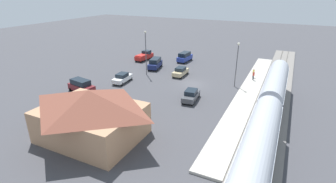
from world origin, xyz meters
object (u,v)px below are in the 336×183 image
Objects in this scene: pedestrian_waiting_far at (253,75)px; light_pole_near_platform at (237,60)px; light_pole_lot_center at (146,48)px; suv_blue at (185,57)px; suv_navy at (155,63)px; sedan_tan at (181,71)px; sedan_white at (122,78)px; suv_maroon at (81,86)px; station_building at (91,113)px; pedestrian_on_platform at (253,73)px; sedan_charcoal at (191,95)px; passenger_train at (268,113)px; pickup_red at (144,56)px.

light_pole_near_platform reaches higher than pedestrian_waiting_far.
pedestrian_waiting_far is 0.20× the size of light_pole_lot_center.
light_pole_near_platform reaches higher than suv_blue.
suv_navy is at bearing 1.60° from pedestrian_waiting_far.
suv_navy is 18.69m from light_pole_near_platform.
sedan_tan is 0.98× the size of sedan_white.
suv_maroon is at bearing 68.47° from light_pole_lot_center.
station_building is 2.25× the size of suv_navy.
light_pole_lot_center is (-0.55, 4.66, 4.25)m from suv_navy.
pedestrian_on_platform is at bearing -162.44° from sedan_tan.
suv_maroon is at bearing 64.51° from sedan_white.
suv_maroon is (24.77, 19.48, -0.13)m from pedestrian_on_platform.
suv_maroon reaches higher than sedan_white.
sedan_charcoal is at bearing 171.77° from sedan_white.
sedan_charcoal is at bearing -24.81° from passenger_train.
suv_maroon reaches higher than pickup_red.
light_pole_lot_center reaches higher than pedestrian_on_platform.
station_building is 2.59× the size of sedan_tan.
sedan_tan is at bearing -41.43° from passenger_train.
sedan_charcoal is 1.01× the size of sedan_white.
light_pole_near_platform is (-19.15, -6.97, 4.04)m from sedan_white.
light_pole_near_platform is (-11.20, -23.92, 1.84)m from station_building.
pedestrian_on_platform is 20.37m from suv_navy.
station_building reaches higher than pedestrian_on_platform.
passenger_train is 6.57× the size of suv_blue.
sedan_charcoal is 0.90× the size of suv_maroon.
pedestrian_on_platform is at bearing -149.73° from sedan_white.
sedan_tan is 19.07m from suv_maroon.
light_pole_lot_center reaches higher than sedan_tan.
sedan_tan is 0.87× the size of suv_navy.
suv_maroon is at bearing -41.57° from station_building.
station_building is 1.34× the size of light_pole_lot_center.
light_pole_lot_center reaches higher than sedan_white.
sedan_tan is 11.82m from light_pole_near_platform.
pickup_red is at bearing -6.69° from pedestrian_on_platform.
pickup_red is 1.22× the size of sedan_tan.
station_building is 23.74m from light_pole_lot_center.
sedan_white is 0.59× the size of light_pole_near_platform.
suv_navy is (20.49, 0.57, -0.13)m from pedestrian_waiting_far.
pedestrian_waiting_far is at bearing -165.30° from light_pole_lot_center.
sedan_tan is at bearing 150.19° from pickup_red.
sedan_charcoal is at bearing 62.18° from light_pole_near_platform.
suv_blue reaches higher than sedan_tan.
sedan_white is 0.53× the size of light_pole_lot_center.
pedestrian_on_platform is 7.03m from light_pole_near_platform.
light_pole_near_platform is at bearing 160.05° from pickup_red.
light_pole_lot_center is (19.72, 6.68, 4.12)m from pedestrian_on_platform.
pedestrian_on_platform is 0.34× the size of suv_blue.
station_building reaches higher than sedan_white.
suv_navy is (3.58, 8.04, 0.00)m from suv_blue.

